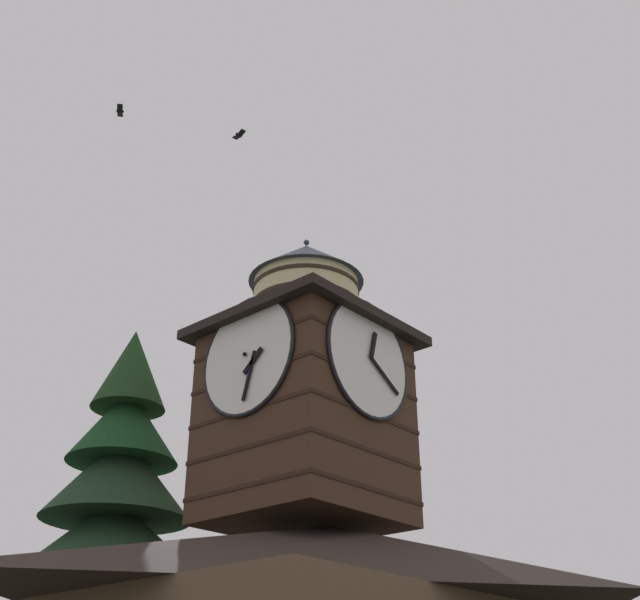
{
  "coord_description": "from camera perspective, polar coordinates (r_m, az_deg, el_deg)",
  "views": [
    {
      "loc": [
        13.89,
        9.91,
        1.56
      ],
      "look_at": [
        -1.13,
        -3.29,
        11.86
      ],
      "focal_mm": 46.74,
      "sensor_mm": 36.0,
      "label": 1
    }
  ],
  "objects": [
    {
      "name": "pine_tree_behind",
      "position": [
        22.24,
        -14.24,
        -17.75
      ],
      "size": [
        6.57,
        6.57,
        11.57
      ],
      "color": "#473323",
      "rests_on": "ground_plane"
    },
    {
      "name": "moon",
      "position": [
        62.35,
        -19.8,
        -17.69
      ],
      "size": [
        2.35,
        2.35,
        2.35
      ],
      "color": "silver"
    },
    {
      "name": "flying_bird_high",
      "position": [
        25.85,
        -5.57,
        11.18
      ],
      "size": [
        0.25,
        0.55,
        0.13
      ],
      "color": "black"
    },
    {
      "name": "flying_bird_low",
      "position": [
        25.26,
        -13.53,
        12.46
      ],
      "size": [
        0.46,
        0.53,
        0.13
      ],
      "color": "black"
    },
    {
      "name": "clock_tower",
      "position": [
        20.9,
        -1.02,
        -6.24
      ],
      "size": [
        4.67,
        4.67,
        7.78
      ],
      "color": "#422B1E",
      "rests_on": "building_main"
    }
  ]
}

